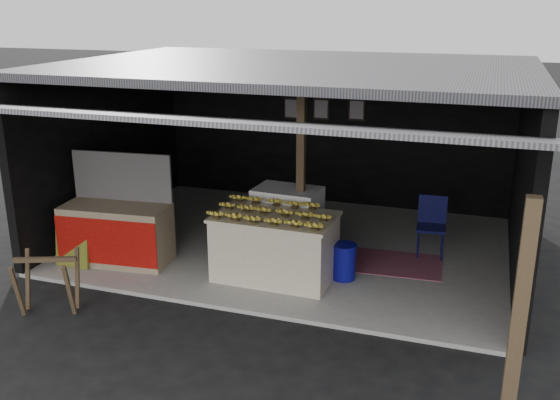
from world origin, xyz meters
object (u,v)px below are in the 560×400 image
(plastic_chair, at_px, (432,220))
(water_barrel, at_px, (344,262))
(neighbor_stall, at_px, (117,231))
(banana_table, at_px, (275,246))
(sawhorse, at_px, (47,278))
(white_crate, at_px, (287,223))

(plastic_chair, bearing_deg, water_barrel, -132.60)
(neighbor_stall, height_order, water_barrel, neighbor_stall)
(banana_table, height_order, sawhorse, banana_table)
(water_barrel, bearing_deg, neighbor_stall, -171.94)
(neighbor_stall, xyz_separation_m, water_barrel, (3.46, 0.49, -0.25))
(neighbor_stall, xyz_separation_m, sawhorse, (0.02, -1.67, -0.06))
(white_crate, relative_size, water_barrel, 2.22)
(water_barrel, bearing_deg, sawhorse, -147.92)
(banana_table, height_order, water_barrel, banana_table)
(sawhorse, relative_size, water_barrel, 1.80)
(sawhorse, bearing_deg, neighbor_stall, 69.02)
(sawhorse, bearing_deg, water_barrel, 10.46)
(banana_table, bearing_deg, white_crate, 96.72)
(banana_table, bearing_deg, neighbor_stall, -173.86)
(white_crate, height_order, water_barrel, white_crate)
(banana_table, relative_size, neighbor_stall, 1.04)
(banana_table, relative_size, water_barrel, 3.48)
(sawhorse, relative_size, plastic_chair, 0.96)
(water_barrel, xyz_separation_m, plastic_chair, (1.09, 1.38, 0.31))
(banana_table, bearing_deg, plastic_chair, 39.88)
(white_crate, bearing_deg, neighbor_stall, -152.60)
(banana_table, xyz_separation_m, neighbor_stall, (-2.49, -0.22, 0.02))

